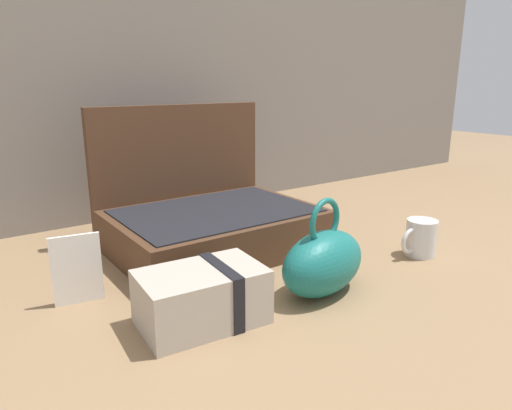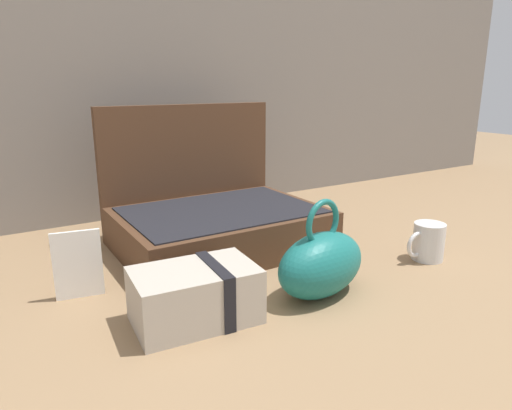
{
  "view_description": "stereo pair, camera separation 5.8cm",
  "coord_description": "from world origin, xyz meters",
  "px_view_note": "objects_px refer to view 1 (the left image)",
  "views": [
    {
      "loc": [
        -0.48,
        -0.72,
        0.39
      ],
      "look_at": [
        0.02,
        -0.02,
        0.15
      ],
      "focal_mm": 32.15,
      "sensor_mm": 36.0,
      "label": 1
    },
    {
      "loc": [
        -0.43,
        -0.75,
        0.39
      ],
      "look_at": [
        0.02,
        -0.02,
        0.15
      ],
      "focal_mm": 32.15,
      "sensor_mm": 36.0,
      "label": 2
    }
  ],
  "objects_px": {
    "teal_pouch_handbag": "(323,262)",
    "info_card_left": "(77,269)",
    "coffee_mug": "(420,238)",
    "cream_toiletry_bag": "(204,296)",
    "open_suitcase": "(208,217)"
  },
  "relations": [
    {
      "from": "teal_pouch_handbag",
      "to": "info_card_left",
      "type": "distance_m",
      "value": 0.45
    },
    {
      "from": "teal_pouch_handbag",
      "to": "open_suitcase",
      "type": "bearing_deg",
      "value": 97.12
    },
    {
      "from": "info_card_left",
      "to": "cream_toiletry_bag",
      "type": "bearing_deg",
      "value": -42.15
    },
    {
      "from": "info_card_left",
      "to": "teal_pouch_handbag",
      "type": "bearing_deg",
      "value": -20.33
    },
    {
      "from": "coffee_mug",
      "to": "info_card_left",
      "type": "height_order",
      "value": "info_card_left"
    },
    {
      "from": "teal_pouch_handbag",
      "to": "coffee_mug",
      "type": "relative_size",
      "value": 2.12
    },
    {
      "from": "info_card_left",
      "to": "coffee_mug",
      "type": "bearing_deg",
      "value": -6.96
    },
    {
      "from": "teal_pouch_handbag",
      "to": "info_card_left",
      "type": "height_order",
      "value": "teal_pouch_handbag"
    },
    {
      "from": "open_suitcase",
      "to": "info_card_left",
      "type": "relative_size",
      "value": 3.61
    },
    {
      "from": "cream_toiletry_bag",
      "to": "coffee_mug",
      "type": "height_order",
      "value": "cream_toiletry_bag"
    },
    {
      "from": "cream_toiletry_bag",
      "to": "teal_pouch_handbag",
      "type": "bearing_deg",
      "value": -8.11
    },
    {
      "from": "cream_toiletry_bag",
      "to": "coffee_mug",
      "type": "distance_m",
      "value": 0.55
    },
    {
      "from": "teal_pouch_handbag",
      "to": "coffee_mug",
      "type": "xyz_separation_m",
      "value": [
        0.32,
        0.01,
        -0.02
      ]
    },
    {
      "from": "cream_toiletry_bag",
      "to": "info_card_left",
      "type": "distance_m",
      "value": 0.24
    },
    {
      "from": "coffee_mug",
      "to": "info_card_left",
      "type": "distance_m",
      "value": 0.73
    }
  ]
}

